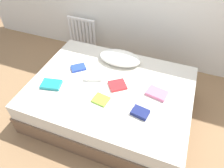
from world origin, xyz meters
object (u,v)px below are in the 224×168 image
(pillow, at_px, (120,58))
(textbook_red, at_px, (117,85))
(textbook_lime, at_px, (101,100))
(textbook_white, at_px, (93,77))
(textbook_navy, at_px, (140,112))
(bed, at_px, (111,99))
(radiator, at_px, (82,32))
(textbook_teal, at_px, (51,84))
(textbook_blue, at_px, (78,68))
(textbook_pink, at_px, (157,93))

(pillow, relative_size, textbook_red, 2.87)
(textbook_lime, xyz_separation_m, textbook_white, (-0.24, 0.31, 0.01))
(textbook_navy, relative_size, textbook_red, 0.90)
(pillow, xyz_separation_m, textbook_red, (0.13, -0.46, -0.05))
(textbook_navy, bearing_deg, textbook_white, 164.00)
(textbook_lime, bearing_deg, textbook_navy, 4.84)
(bed, bearing_deg, textbook_navy, -32.55)
(bed, relative_size, textbook_lime, 11.40)
(radiator, height_order, textbook_white, radiator)
(textbook_teal, distance_m, textbook_red, 0.81)
(textbook_lime, bearing_deg, bed, 94.12)
(textbook_lime, bearing_deg, textbook_red, 78.65)
(textbook_white, bearing_deg, pillow, 44.92)
(bed, distance_m, pillow, 0.58)
(textbook_red, bearing_deg, textbook_teal, 163.57)
(textbook_white, xyz_separation_m, textbook_red, (0.34, -0.03, -0.00))
(bed, xyz_separation_m, textbook_blue, (-0.52, 0.14, 0.27))
(radiator, distance_m, pillow, 1.22)
(bed, distance_m, textbook_blue, 0.60)
(bed, relative_size, textbook_navy, 11.09)
(pillow, height_order, textbook_white, pillow)
(radiator, xyz_separation_m, textbook_white, (0.76, -1.15, 0.15))
(radiator, bearing_deg, textbook_lime, -55.80)
(textbook_red, bearing_deg, textbook_navy, -76.69)
(textbook_navy, bearing_deg, pillow, 132.72)
(textbook_navy, bearing_deg, textbook_red, 149.68)
(textbook_navy, distance_m, textbook_white, 0.79)
(textbook_navy, relative_size, textbook_blue, 0.95)
(bed, bearing_deg, textbook_white, 168.76)
(textbook_teal, bearing_deg, textbook_white, 23.99)
(bed, distance_m, textbook_pink, 0.63)
(pillow, height_order, textbook_lime, pillow)
(radiator, xyz_separation_m, textbook_red, (1.09, -1.18, 0.14))
(textbook_teal, bearing_deg, textbook_lime, -12.66)
(bed, distance_m, textbook_teal, 0.78)
(radiator, relative_size, textbook_red, 2.63)
(textbook_navy, distance_m, textbook_red, 0.49)
(pillow, height_order, textbook_pink, pillow)
(pillow, bearing_deg, textbook_teal, -130.16)
(radiator, relative_size, textbook_pink, 2.26)
(textbook_pink, height_order, textbook_navy, textbook_navy)
(radiator, bearing_deg, pillow, -36.63)
(textbook_navy, bearing_deg, radiator, 144.19)
(textbook_teal, distance_m, textbook_white, 0.52)
(radiator, relative_size, textbook_white, 2.46)
(textbook_teal, bearing_deg, bed, 8.60)
(textbook_lime, bearing_deg, radiator, 132.30)
(textbook_white, bearing_deg, radiator, 103.69)
(textbook_navy, xyz_separation_m, textbook_red, (-0.37, 0.31, -0.01))
(textbook_white, bearing_deg, textbook_blue, 140.69)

